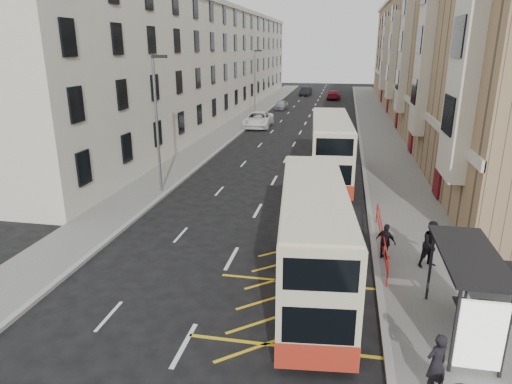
% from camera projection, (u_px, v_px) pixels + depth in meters
% --- Properties ---
extents(ground, '(200.00, 200.00, 0.00)m').
position_uv_depth(ground, '(204.00, 309.00, 15.65)').
color(ground, black).
rests_on(ground, ground).
extents(pavement_right, '(4.00, 120.00, 0.15)m').
position_uv_depth(pavement_right, '(382.00, 142.00, 42.23)').
color(pavement_right, slate).
rests_on(pavement_right, ground).
extents(pavement_left, '(3.00, 120.00, 0.15)m').
position_uv_depth(pavement_left, '(221.00, 136.00, 45.02)').
color(pavement_left, slate).
rests_on(pavement_left, ground).
extents(kerb_right, '(0.25, 120.00, 0.15)m').
position_uv_depth(kerb_right, '(360.00, 142.00, 42.59)').
color(kerb_right, gray).
rests_on(kerb_right, ground).
extents(kerb_left, '(0.25, 120.00, 0.15)m').
position_uv_depth(kerb_left, '(235.00, 137.00, 44.75)').
color(kerb_left, gray).
rests_on(kerb_left, ground).
extents(road_markings, '(10.00, 110.00, 0.01)m').
position_uv_depth(road_markings, '(309.00, 117.00, 57.71)').
color(road_markings, silver).
rests_on(road_markings, ground).
extents(terrace_right, '(10.75, 79.00, 15.25)m').
position_uv_depth(terrace_right, '(439.00, 55.00, 53.09)').
color(terrace_right, '#967857').
rests_on(terrace_right, ground).
extents(terrace_left, '(9.18, 79.00, 13.25)m').
position_uv_depth(terrace_left, '(206.00, 63.00, 58.60)').
color(terrace_left, beige).
rests_on(terrace_left, ground).
extents(bus_shelter, '(1.65, 4.25, 2.70)m').
position_uv_depth(bus_shelter, '(475.00, 282.00, 13.13)').
color(bus_shelter, black).
rests_on(bus_shelter, pavement_right).
extents(guard_railing, '(0.06, 6.56, 1.01)m').
position_uv_depth(guard_railing, '(382.00, 235.00, 19.64)').
color(guard_railing, red).
rests_on(guard_railing, pavement_right).
extents(street_lamp_near, '(0.93, 0.18, 8.00)m').
position_uv_depth(street_lamp_near, '(157.00, 117.00, 26.59)').
color(street_lamp_near, slate).
rests_on(street_lamp_near, pavement_left).
extents(street_lamp_far, '(0.93, 0.18, 8.00)m').
position_uv_depth(street_lamp_far, '(255.00, 80.00, 54.63)').
color(street_lamp_far, slate).
rests_on(street_lamp_far, pavement_left).
extents(double_decker_front, '(3.26, 10.05, 3.94)m').
position_uv_depth(double_decker_front, '(313.00, 239.00, 16.39)').
color(double_decker_front, beige).
rests_on(double_decker_front, ground).
extents(double_decker_rear, '(3.12, 10.63, 4.18)m').
position_uv_depth(double_decker_rear, '(330.00, 149.00, 30.08)').
color(double_decker_rear, beige).
rests_on(double_decker_rear, ground).
extents(pedestrian_near, '(0.74, 0.66, 1.70)m').
position_uv_depth(pedestrian_near, '(436.00, 364.00, 11.47)').
color(pedestrian_near, black).
rests_on(pedestrian_near, pavement_right).
extents(pedestrian_mid, '(1.16, 1.07, 1.92)m').
position_uv_depth(pedestrian_mid, '(432.00, 244.00, 18.09)').
color(pedestrian_mid, black).
rests_on(pedestrian_mid, pavement_right).
extents(pedestrian_far, '(0.95, 0.81, 1.53)m').
position_uv_depth(pedestrian_far, '(386.00, 241.00, 18.83)').
color(pedestrian_far, black).
rests_on(pedestrian_far, pavement_right).
extents(white_van, '(2.86, 6.04, 1.67)m').
position_uv_depth(white_van, '(258.00, 120.00, 50.31)').
color(white_van, white).
rests_on(white_van, ground).
extents(car_silver, '(1.85, 3.87, 1.28)m').
position_uv_depth(car_silver, '(281.00, 105.00, 64.25)').
color(car_silver, '#A0A2A8').
rests_on(car_silver, ground).
extents(car_dark, '(2.04, 4.66, 1.49)m').
position_uv_depth(car_dark, '(306.00, 91.00, 82.12)').
color(car_dark, black).
rests_on(car_dark, ground).
extents(car_red, '(2.28, 5.23, 1.50)m').
position_uv_depth(car_red, '(334.00, 95.00, 76.48)').
color(car_red, maroon).
rests_on(car_red, ground).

